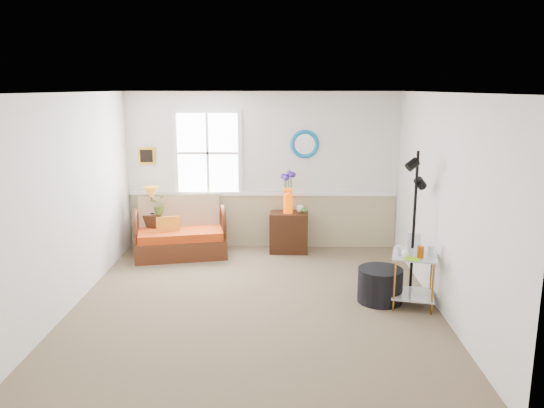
{
  "coord_description": "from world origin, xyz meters",
  "views": [
    {
      "loc": [
        0.32,
        -6.22,
        2.65
      ],
      "look_at": [
        0.2,
        0.22,
        1.24
      ],
      "focal_mm": 35.0,
      "sensor_mm": 36.0,
      "label": 1
    }
  ],
  "objects_px": {
    "loveseat": "(180,228)",
    "ottoman": "(380,285)",
    "floor_lamp": "(414,225)",
    "lamp_stand": "(153,232)",
    "cabinet": "(289,232)",
    "side_table": "(413,280)"
  },
  "relations": [
    {
      "from": "cabinet",
      "to": "side_table",
      "type": "xyz_separation_m",
      "value": [
        1.51,
        -2.2,
        0.0
      ]
    },
    {
      "from": "loveseat",
      "to": "floor_lamp",
      "type": "xyz_separation_m",
      "value": [
        3.31,
        -1.59,
        0.48
      ]
    },
    {
      "from": "cabinet",
      "to": "floor_lamp",
      "type": "bearing_deg",
      "value": -47.49
    },
    {
      "from": "loveseat",
      "to": "ottoman",
      "type": "height_order",
      "value": "loveseat"
    },
    {
      "from": "lamp_stand",
      "to": "ottoman",
      "type": "height_order",
      "value": "lamp_stand"
    },
    {
      "from": "ottoman",
      "to": "side_table",
      "type": "bearing_deg",
      "value": -19.33
    },
    {
      "from": "lamp_stand",
      "to": "ottoman",
      "type": "distance_m",
      "value": 3.97
    },
    {
      "from": "cabinet",
      "to": "floor_lamp",
      "type": "height_order",
      "value": "floor_lamp"
    },
    {
      "from": "loveseat",
      "to": "side_table",
      "type": "distance_m",
      "value": 3.79
    },
    {
      "from": "cabinet",
      "to": "lamp_stand",
      "type": "bearing_deg",
      "value": -178.59
    },
    {
      "from": "lamp_stand",
      "to": "floor_lamp",
      "type": "xyz_separation_m",
      "value": [
        3.82,
        -1.86,
        0.63
      ]
    },
    {
      "from": "ottoman",
      "to": "cabinet",
      "type": "bearing_deg",
      "value": 118.59
    },
    {
      "from": "ottoman",
      "to": "lamp_stand",
      "type": "bearing_deg",
      "value": 148.24
    },
    {
      "from": "loveseat",
      "to": "ottoman",
      "type": "relative_size",
      "value": 2.52
    },
    {
      "from": "lamp_stand",
      "to": "ottoman",
      "type": "xyz_separation_m",
      "value": [
        3.38,
        -2.09,
        -0.1
      ]
    },
    {
      "from": "cabinet",
      "to": "floor_lamp",
      "type": "xyz_separation_m",
      "value": [
        1.57,
        -1.83,
        0.61
      ]
    },
    {
      "from": "lamp_stand",
      "to": "cabinet",
      "type": "bearing_deg",
      "value": -0.6
    },
    {
      "from": "loveseat",
      "to": "lamp_stand",
      "type": "bearing_deg",
      "value": 140.41
    },
    {
      "from": "lamp_stand",
      "to": "cabinet",
      "type": "height_order",
      "value": "cabinet"
    },
    {
      "from": "loveseat",
      "to": "cabinet",
      "type": "height_order",
      "value": "loveseat"
    },
    {
      "from": "lamp_stand",
      "to": "ottoman",
      "type": "relative_size",
      "value": 1.12
    },
    {
      "from": "loveseat",
      "to": "lamp_stand",
      "type": "relative_size",
      "value": 2.26
    }
  ]
}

